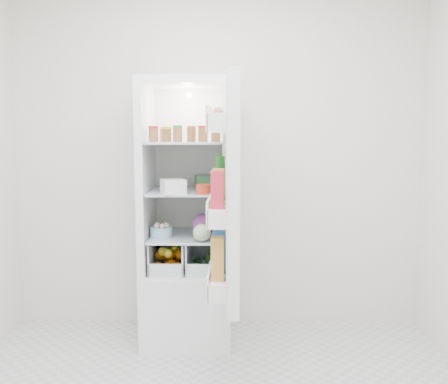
{
  "coord_description": "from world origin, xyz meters",
  "views": [
    {
      "loc": [
        0.12,
        -2.18,
        1.47
      ],
      "look_at": [
        0.06,
        0.95,
        1.07
      ],
      "focal_mm": 40.0,
      "sensor_mm": 36.0,
      "label": 1
    }
  ],
  "objects_px": {
    "red_cabbage": "(204,225)",
    "fridge_door": "(230,196)",
    "mushroom_bowl": "(161,232)",
    "refrigerator": "(188,244)"
  },
  "relations": [
    {
      "from": "mushroom_bowl",
      "to": "red_cabbage",
      "type": "bearing_deg",
      "value": 4.08
    },
    {
      "from": "refrigerator",
      "to": "mushroom_bowl",
      "type": "xyz_separation_m",
      "value": [
        -0.17,
        -0.15,
        0.12
      ]
    },
    {
      "from": "red_cabbage",
      "to": "fridge_door",
      "type": "distance_m",
      "value": 0.6
    },
    {
      "from": "refrigerator",
      "to": "red_cabbage",
      "type": "bearing_deg",
      "value": -48.19
    },
    {
      "from": "red_cabbage",
      "to": "fridge_door",
      "type": "bearing_deg",
      "value": -70.57
    },
    {
      "from": "red_cabbage",
      "to": "fridge_door",
      "type": "relative_size",
      "value": 0.12
    },
    {
      "from": "mushroom_bowl",
      "to": "fridge_door",
      "type": "xyz_separation_m",
      "value": [
        0.46,
        -0.49,
        0.31
      ]
    },
    {
      "from": "mushroom_bowl",
      "to": "fridge_door",
      "type": "height_order",
      "value": "fridge_door"
    },
    {
      "from": "red_cabbage",
      "to": "mushroom_bowl",
      "type": "distance_m",
      "value": 0.29
    },
    {
      "from": "fridge_door",
      "to": "mushroom_bowl",
      "type": "bearing_deg",
      "value": 44.36
    }
  ]
}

